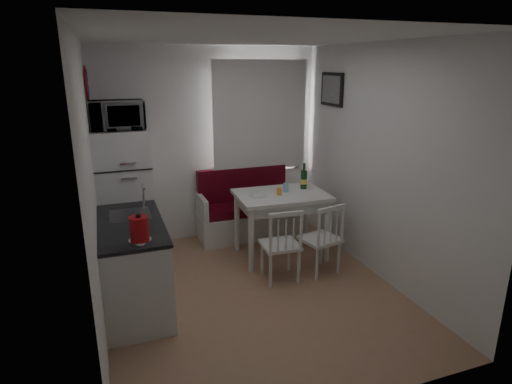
# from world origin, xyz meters

# --- Properties ---
(floor) EXTENTS (3.00, 3.50, 0.02)m
(floor) POSITION_xyz_m (0.00, 0.00, 0.00)
(floor) COLOR #AB795B
(floor) RESTS_ON ground
(ceiling) EXTENTS (3.00, 3.50, 0.02)m
(ceiling) POSITION_xyz_m (0.00, 0.00, 2.60)
(ceiling) COLOR white
(ceiling) RESTS_ON wall_back
(wall_back) EXTENTS (3.00, 0.02, 2.60)m
(wall_back) POSITION_xyz_m (0.00, 1.75, 1.30)
(wall_back) COLOR white
(wall_back) RESTS_ON floor
(wall_front) EXTENTS (3.00, 0.02, 2.60)m
(wall_front) POSITION_xyz_m (0.00, -1.75, 1.30)
(wall_front) COLOR white
(wall_front) RESTS_ON floor
(wall_left) EXTENTS (0.02, 3.50, 2.60)m
(wall_left) POSITION_xyz_m (-1.50, 0.00, 1.30)
(wall_left) COLOR white
(wall_left) RESTS_ON floor
(wall_right) EXTENTS (0.02, 3.50, 2.60)m
(wall_right) POSITION_xyz_m (1.50, 0.00, 1.30)
(wall_right) COLOR white
(wall_right) RESTS_ON floor
(window) EXTENTS (1.22, 0.06, 1.47)m
(window) POSITION_xyz_m (0.70, 1.72, 1.62)
(window) COLOR white
(window) RESTS_ON wall_back
(curtain) EXTENTS (1.35, 0.02, 1.50)m
(curtain) POSITION_xyz_m (0.70, 1.65, 1.68)
(curtain) COLOR white
(curtain) RESTS_ON wall_back
(kitchen_counter) EXTENTS (0.62, 1.32, 1.16)m
(kitchen_counter) POSITION_xyz_m (-1.20, 0.16, 0.46)
(kitchen_counter) COLOR white
(kitchen_counter) RESTS_ON floor
(wall_sign) EXTENTS (0.03, 0.40, 0.40)m
(wall_sign) POSITION_xyz_m (-1.47, 1.45, 2.15)
(wall_sign) COLOR #1B41A4
(wall_sign) RESTS_ON wall_left
(picture_frame) EXTENTS (0.04, 0.52, 0.42)m
(picture_frame) POSITION_xyz_m (1.48, 1.10, 2.05)
(picture_frame) COLOR black
(picture_frame) RESTS_ON wall_right
(bench) EXTENTS (1.35, 0.52, 0.97)m
(bench) POSITION_xyz_m (0.44, 1.51, 0.32)
(bench) COLOR white
(bench) RESTS_ON floor
(dining_table) EXTENTS (1.14, 0.82, 0.83)m
(dining_table) POSITION_xyz_m (0.64, 0.75, 0.74)
(dining_table) COLOR white
(dining_table) RESTS_ON floor
(chair_left) EXTENTS (0.43, 0.41, 0.46)m
(chair_left) POSITION_xyz_m (0.39, 0.09, 0.54)
(chair_left) COLOR white
(chair_left) RESTS_ON floor
(chair_right) EXTENTS (0.48, 0.47, 0.46)m
(chair_right) POSITION_xyz_m (0.89, 0.09, 0.53)
(chair_right) COLOR white
(chair_right) RESTS_ON floor
(fridge) EXTENTS (0.65, 0.65, 1.63)m
(fridge) POSITION_xyz_m (-1.18, 1.40, 0.82)
(fridge) COLOR white
(fridge) RESTS_ON floor
(microwave) EXTENTS (0.60, 0.41, 0.33)m
(microwave) POSITION_xyz_m (-1.18, 1.35, 1.80)
(microwave) COLOR white
(microwave) RESTS_ON fridge
(kettle) EXTENTS (0.19, 0.19, 0.26)m
(kettle) POSITION_xyz_m (-1.15, -0.38, 1.03)
(kettle) COLOR #A80D12
(kettle) RESTS_ON kitchen_counter
(wine_bottle) EXTENTS (0.08, 0.08, 0.33)m
(wine_bottle) POSITION_xyz_m (0.99, 0.85, 1.00)
(wine_bottle) COLOR #14401F
(wine_bottle) RESTS_ON dining_table
(drinking_glass_orange) EXTENTS (0.05, 0.05, 0.09)m
(drinking_glass_orange) POSITION_xyz_m (0.59, 0.70, 0.88)
(drinking_glass_orange) COLOR #FF9C2A
(drinking_glass_orange) RESTS_ON dining_table
(drinking_glass_blue) EXTENTS (0.07, 0.07, 0.11)m
(drinking_glass_blue) POSITION_xyz_m (0.72, 0.80, 0.89)
(drinking_glass_blue) COLOR #86B8E5
(drinking_glass_blue) RESTS_ON dining_table
(plate) EXTENTS (0.22, 0.22, 0.02)m
(plate) POSITION_xyz_m (0.34, 0.77, 0.84)
(plate) COLOR white
(plate) RESTS_ON dining_table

